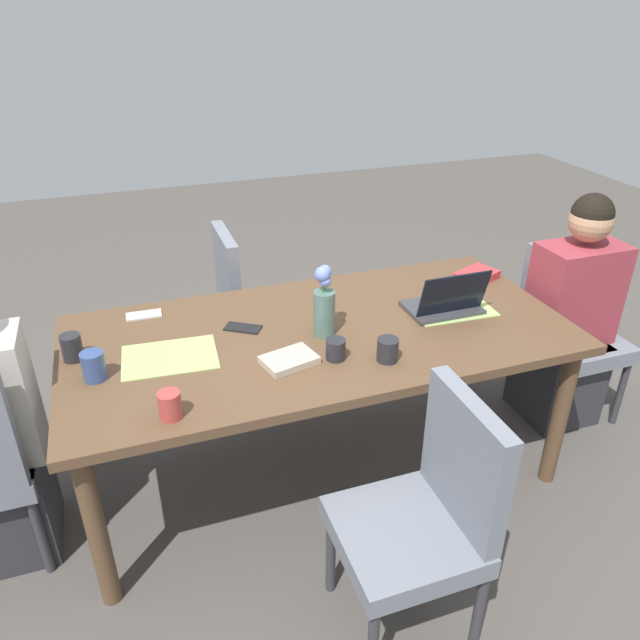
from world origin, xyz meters
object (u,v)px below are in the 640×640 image
at_px(book_blue_cover, 477,275).
at_px(dining_table, 320,345).
at_px(flower_vase, 324,304).
at_px(phone_black, 243,328).
at_px(person_head_left_left_mid, 568,325).
at_px(chair_head_left_left_mid, 567,321).
at_px(book_red_cover, 289,360).
at_px(chair_near_right_near, 250,300).
at_px(coffee_mug_near_right, 170,405).
at_px(coffee_mug_centre_left, 94,366).
at_px(coffee_mug_far_left, 336,349).
at_px(coffee_mug_centre_right, 388,350).
at_px(coffee_mug_near_left, 72,347).
at_px(laptop_head_left_left_mid, 445,303).
at_px(phone_silver, 144,315).
at_px(chair_far_left_far, 428,510).

bearing_deg(book_blue_cover, dining_table, -7.53).
xyz_separation_m(flower_vase, phone_black, (0.31, -0.15, -0.14)).
height_order(person_head_left_left_mid, book_blue_cover, person_head_left_left_mid).
bearing_deg(chair_head_left_left_mid, book_red_cover, 9.95).
bearing_deg(chair_near_right_near, book_blue_cover, 148.76).
xyz_separation_m(dining_table, chair_near_right_near, (0.11, -0.84, -0.17)).
bearing_deg(book_red_cover, chair_near_right_near, -108.55).
distance_m(coffee_mug_near_right, coffee_mug_centre_left, 0.40).
height_order(coffee_mug_far_left, phone_black, coffee_mug_far_left).
bearing_deg(coffee_mug_centre_right, dining_table, -61.11).
xyz_separation_m(flower_vase, coffee_mug_near_left, (0.97, -0.13, -0.09)).
bearing_deg(book_blue_cover, laptop_head_left_left_mid, 16.57).
distance_m(phone_black, phone_silver, 0.46).
height_order(coffee_mug_centre_right, book_red_cover, coffee_mug_centre_right).
height_order(coffee_mug_centre_right, book_blue_cover, coffee_mug_centre_right).
bearing_deg(coffee_mug_centre_right, phone_black, -42.22).
bearing_deg(coffee_mug_near_right, book_red_cover, -157.68).
height_order(dining_table, phone_black, phone_black).
distance_m(chair_far_left_far, book_red_cover, 0.74).
height_order(coffee_mug_near_left, coffee_mug_near_right, coffee_mug_near_left).
relative_size(coffee_mug_centre_right, coffee_mug_far_left, 1.11).
bearing_deg(book_red_cover, dining_table, -148.18).
distance_m(coffee_mug_near_left, coffee_mug_far_left, 1.01).
bearing_deg(coffee_mug_far_left, coffee_mug_near_left, -19.02).
bearing_deg(chair_near_right_near, coffee_mug_far_left, 94.91).
bearing_deg(coffee_mug_far_left, chair_far_left_far, 98.88).
height_order(dining_table, chair_head_left_left_mid, chair_head_left_left_mid).
bearing_deg(chair_near_right_near, coffee_mug_centre_right, 103.46).
distance_m(chair_near_right_near, laptop_head_left_left_mid, 1.14).
height_order(coffee_mug_centre_left, phone_silver, coffee_mug_centre_left).
xyz_separation_m(flower_vase, book_blue_cover, (-0.89, -0.26, -0.12)).
xyz_separation_m(coffee_mug_centre_left, book_blue_cover, (-1.79, -0.30, -0.04)).
bearing_deg(book_blue_cover, coffee_mug_centre_left, -12.57).
distance_m(chair_far_left_far, coffee_mug_near_right, 0.91).
relative_size(chair_head_left_left_mid, coffee_mug_far_left, 10.98).
bearing_deg(coffee_mug_near_left, dining_table, 174.05).
bearing_deg(dining_table, flower_vase, 104.32).
xyz_separation_m(chair_near_right_near, flower_vase, (-0.12, 0.87, 0.38)).
bearing_deg(chair_near_right_near, dining_table, 97.27).
bearing_deg(chair_far_left_far, chair_head_left_left_mid, -144.67).
distance_m(dining_table, book_red_cover, 0.29).
bearing_deg(person_head_left_left_mid, phone_black, -4.31).
xyz_separation_m(coffee_mug_centre_left, phone_silver, (-0.21, -0.45, -0.05)).
distance_m(laptop_head_left_left_mid, phone_black, 0.89).
height_order(coffee_mug_far_left, book_blue_cover, coffee_mug_far_left).
distance_m(chair_far_left_far, chair_near_right_near, 1.69).
bearing_deg(coffee_mug_near_right, coffee_mug_far_left, -165.83).
height_order(dining_table, coffee_mug_near_right, coffee_mug_near_right).
bearing_deg(person_head_left_left_mid, book_red_cover, 7.56).
relative_size(chair_far_left_far, coffee_mug_centre_right, 9.88).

